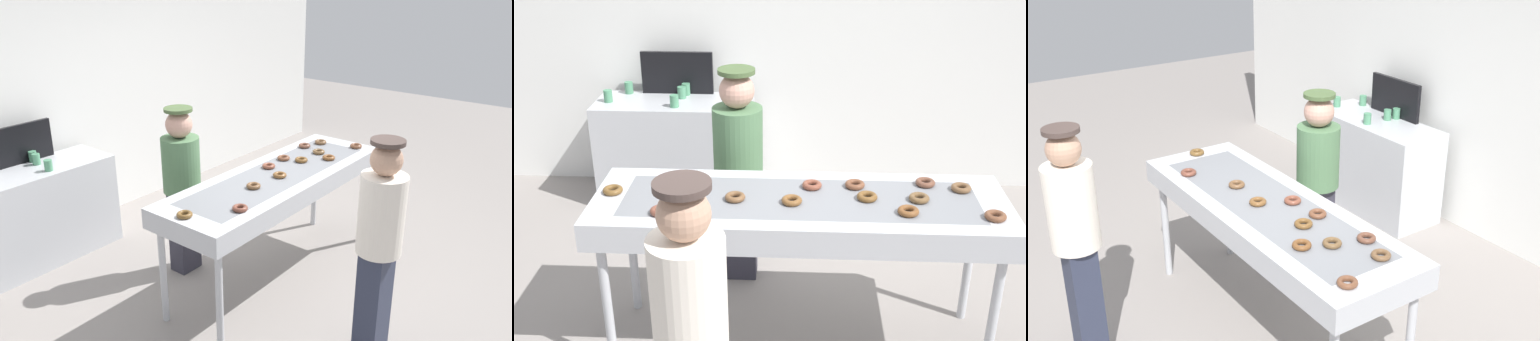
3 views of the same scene
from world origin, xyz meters
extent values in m
plane|color=gray|center=(0.00, 0.00, 0.00)|extent=(16.00, 16.00, 0.00)
cube|color=white|center=(0.00, 2.44, 1.65)|extent=(8.00, 0.12, 3.30)
cube|color=#B7BABF|center=(0.00, 0.00, 0.93)|extent=(2.40, 0.76, 0.17)
cube|color=slate|center=(0.00, 0.00, 0.98)|extent=(2.04, 0.53, 0.08)
cylinder|color=#B7BABF|center=(-1.10, -0.30, 0.42)|extent=(0.06, 0.06, 0.85)
cylinder|color=#B7BABF|center=(1.10, -0.30, 0.42)|extent=(0.06, 0.06, 0.85)
cylinder|color=#B7BABF|center=(-1.10, 0.30, 0.42)|extent=(0.06, 0.06, 0.85)
cylinder|color=#B7BABF|center=(1.10, 0.30, 0.42)|extent=(0.06, 0.06, 0.85)
torus|color=brown|center=(0.75, 0.22, 1.03)|extent=(0.17, 0.17, 0.03)
torus|color=brown|center=(0.39, 0.01, 1.03)|extent=(0.15, 0.15, 0.03)
torus|color=brown|center=(0.68, 0.01, 1.03)|extent=(0.15, 0.15, 0.03)
torus|color=brown|center=(-0.37, -0.03, 1.03)|extent=(0.15, 0.15, 0.03)
torus|color=brown|center=(0.07, 0.15, 1.03)|extent=(0.13, 0.13, 0.03)
torus|color=brown|center=(1.06, -0.19, 1.03)|extent=(0.17, 0.17, 0.03)
torus|color=brown|center=(-0.77, -0.22, 1.03)|extent=(0.13, 0.13, 0.03)
torus|color=brown|center=(-0.05, -0.06, 1.03)|extent=(0.15, 0.15, 0.03)
torus|color=brown|center=(0.33, 0.17, 1.03)|extent=(0.16, 0.16, 0.03)
torus|color=brown|center=(0.95, 0.15, 1.03)|extent=(0.12, 0.12, 0.03)
torus|color=brown|center=(-1.10, 0.02, 1.03)|extent=(0.15, 0.15, 0.03)
torus|color=brown|center=(0.60, -0.16, 1.03)|extent=(0.16, 0.16, 0.03)
cube|color=#302F3B|center=(-0.43, 0.75, 0.40)|extent=(0.24, 0.18, 0.80)
cylinder|color=#4C724C|center=(-0.43, 0.75, 1.05)|extent=(0.34, 0.34, 0.50)
sphere|color=tan|center=(-0.43, 0.75, 1.42)|extent=(0.24, 0.24, 0.24)
cylinder|color=#415731|center=(-0.43, 0.75, 1.56)|extent=(0.25, 0.25, 0.03)
cube|color=#2A3044|center=(-0.44, -1.19, 0.43)|extent=(0.24, 0.18, 0.87)
cylinder|color=silver|center=(-0.44, -1.19, 1.15)|extent=(0.31, 0.31, 0.56)
sphere|color=tan|center=(-0.44, -1.19, 1.54)|extent=(0.21, 0.21, 0.21)
cylinder|color=#453631|center=(-0.44, -1.19, 1.66)|extent=(0.23, 0.23, 0.03)
cube|color=#B7BABF|center=(-1.11, 1.99, 0.47)|extent=(1.37, 0.57, 0.93)
cylinder|color=#4C8C66|center=(-1.03, 2.18, 0.98)|extent=(0.07, 0.07, 0.11)
cylinder|color=#4C8C66|center=(-1.08, 1.84, 0.98)|extent=(0.07, 0.07, 0.11)
cylinder|color=#4C8C66|center=(-1.06, 2.08, 0.98)|extent=(0.07, 0.07, 0.11)
cube|color=black|center=(-1.11, 2.23, 1.12)|extent=(0.64, 0.04, 0.38)
camera|label=1|loc=(-3.48, -2.52, 2.70)|focal=37.28mm
camera|label=2|loc=(-0.01, -3.33, 2.70)|focal=45.36mm
camera|label=3|loc=(3.26, -2.11, 2.93)|focal=44.67mm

